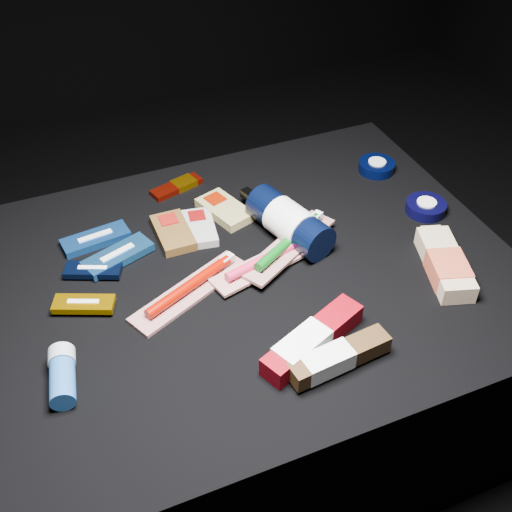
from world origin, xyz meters
name	(u,v)px	position (x,y,z in m)	size (l,w,h in m)	color
ground	(252,399)	(0.00, 0.00, 0.00)	(3.00, 3.00, 0.00)	black
cloth_table	(251,341)	(0.00, 0.00, 0.20)	(0.98, 0.78, 0.40)	black
luna_bar_0	(96,239)	(-0.25, 0.19, 0.41)	(0.14, 0.06, 0.02)	#1C57AF
luna_bar_1	(118,256)	(-0.22, 0.12, 0.41)	(0.14, 0.09, 0.02)	#205D9E
luna_bar_2	(93,270)	(-0.27, 0.10, 0.41)	(0.11, 0.08, 0.01)	black
luna_bar_3	(84,304)	(-0.31, 0.02, 0.41)	(0.11, 0.08, 0.01)	#B27C00
clif_bar_0	(172,231)	(-0.10, 0.15, 0.41)	(0.07, 0.12, 0.02)	#563A18
clif_bar_1	(199,227)	(-0.05, 0.15, 0.41)	(0.08, 0.12, 0.02)	#9D9C97
clif_bar_2	(223,209)	(0.01, 0.18, 0.41)	(0.10, 0.13, 0.02)	#9B8F54
power_bar	(179,186)	(-0.04, 0.30, 0.41)	(0.12, 0.07, 0.01)	#6B0E05
lotion_bottle	(289,222)	(0.11, 0.06, 0.44)	(0.12, 0.24, 0.08)	black
cream_tin_upper	(377,166)	(0.39, 0.20, 0.41)	(0.08, 0.08, 0.03)	black
cream_tin_lower	(426,207)	(0.40, 0.03, 0.41)	(0.08, 0.08, 0.03)	black
bodywash_bottle	(445,265)	(0.33, -0.15, 0.42)	(0.11, 0.19, 0.04)	tan
deodorant_stick	(62,375)	(-0.37, -0.13, 0.42)	(0.06, 0.11, 0.04)	#20549B
toothbrush_pack_0	(191,288)	(-0.12, -0.01, 0.41)	(0.25, 0.15, 0.03)	#B4ADA9
toothbrush_pack_1	(269,260)	(0.03, -0.01, 0.42)	(0.24, 0.11, 0.03)	beige
toothbrush_pack_2	(290,243)	(0.09, 0.02, 0.42)	(0.24, 0.17, 0.03)	#B1ACA5
toothpaste_carton_red	(309,343)	(0.01, -0.22, 0.42)	(0.21, 0.12, 0.04)	#73020C
toothpaste_carton_green	(335,359)	(0.03, -0.27, 0.42)	(0.18, 0.06, 0.03)	#392310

